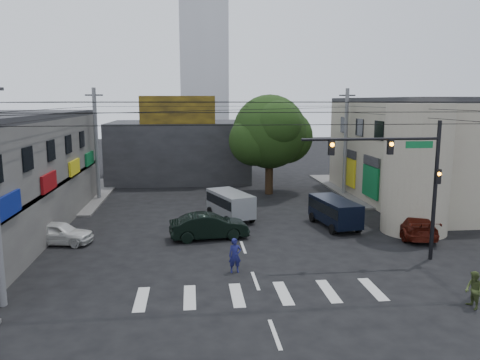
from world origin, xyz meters
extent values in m
plane|color=black|center=(0.00, 0.00, 0.00)|extent=(160.00, 160.00, 0.00)
cube|color=#514F4C|center=(-18.00, 18.00, 0.07)|extent=(16.00, 16.00, 0.15)
cube|color=#514F4C|center=(18.00, 18.00, 0.07)|extent=(16.00, 16.00, 0.15)
cube|color=gray|center=(18.00, 13.00, 4.00)|extent=(14.00, 18.00, 8.00)
cylinder|color=gray|center=(11.00, 4.00, 4.00)|extent=(4.00, 4.00, 8.00)
cube|color=#232326|center=(-4.00, 26.00, 3.00)|extent=(14.00, 10.00, 6.00)
cube|color=olive|center=(-4.00, 21.10, 7.30)|extent=(7.00, 0.30, 2.60)
cube|color=silver|center=(0.00, 70.00, 22.00)|extent=(9.00, 9.00, 44.00)
cylinder|color=black|center=(4.00, 17.00, 2.20)|extent=(0.70, 0.70, 4.40)
sphere|color=black|center=(4.00, 17.00, 5.50)|extent=(6.40, 6.40, 6.40)
cylinder|color=black|center=(9.50, -1.00, 3.60)|extent=(0.20, 0.20, 7.20)
cylinder|color=black|center=(6.00, -1.00, 6.30)|extent=(7.00, 0.14, 0.14)
cube|color=black|center=(7.00, -1.00, 5.90)|extent=(0.28, 0.22, 0.75)
cube|color=black|center=(4.00, -1.00, 5.90)|extent=(0.28, 0.22, 0.75)
sphere|color=orange|center=(7.00, -1.14, 6.05)|extent=(0.20, 0.20, 0.20)
sphere|color=orange|center=(4.00, -1.14, 6.05)|extent=(0.20, 0.20, 0.20)
cube|color=#0D602F|center=(8.50, -1.00, 6.00)|extent=(1.40, 0.06, 0.35)
cylinder|color=#59595B|center=(-10.50, 16.00, 4.60)|extent=(0.32, 0.32, 9.20)
cylinder|color=#59595B|center=(10.50, 16.00, 4.60)|extent=(0.32, 0.32, 9.20)
imported|color=black|center=(-1.84, 3.90, 0.77)|extent=(2.75, 5.04, 1.53)
imported|color=silver|center=(-10.50, 3.75, 0.66)|extent=(2.99, 4.46, 1.32)
imported|color=#441109|center=(10.50, 3.27, 0.72)|extent=(3.24, 5.43, 1.43)
imported|color=#16184E|center=(-0.83, -1.79, 0.84)|extent=(0.69, 0.51, 1.68)
imported|color=#3D4B22|center=(8.21, -6.75, 0.76)|extent=(0.77, 0.62, 1.52)
camera|label=1|loc=(-2.86, -23.17, 8.17)|focal=35.00mm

